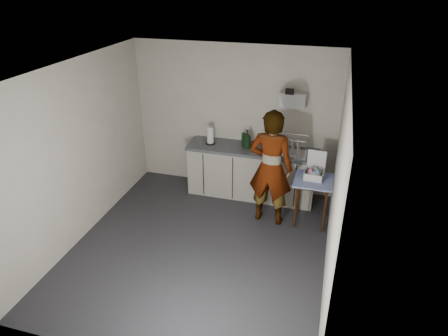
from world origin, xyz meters
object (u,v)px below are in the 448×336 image
(paper_towel, at_px, (210,136))
(bakery_box, at_px, (314,172))
(dark_bottle, at_px, (243,140))
(dish_rack, at_px, (293,150))
(kitchen_counter, at_px, (251,173))
(side_table, at_px, (313,185))
(soda_can, at_px, (254,144))
(standing_man, at_px, (271,168))
(soap_bottle, at_px, (247,139))

(paper_towel, bearing_deg, bakery_box, -15.95)
(dark_bottle, height_order, dish_rack, dish_rack)
(kitchen_counter, distance_m, paper_towel, 0.98)
(side_table, relative_size, soda_can, 5.60)
(standing_man, xyz_separation_m, bakery_box, (0.65, 0.20, -0.08))
(soap_bottle, bearing_deg, soda_can, 16.02)
(standing_man, bearing_deg, dish_rack, -106.56)
(side_table, height_order, soap_bottle, soap_bottle)
(dark_bottle, height_order, bakery_box, bakery_box)
(kitchen_counter, distance_m, side_table, 1.28)
(side_table, relative_size, bakery_box, 1.92)
(soda_can, relative_size, dish_rack, 0.32)
(standing_man, distance_m, dark_bottle, 0.98)
(kitchen_counter, relative_size, dark_bottle, 9.10)
(dark_bottle, bearing_deg, dish_rack, -5.75)
(soap_bottle, distance_m, bakery_box, 1.30)
(standing_man, bearing_deg, side_table, -164.73)
(paper_towel, distance_m, dish_rack, 1.46)
(soap_bottle, xyz_separation_m, dark_bottle, (-0.08, 0.06, -0.04))
(kitchen_counter, bearing_deg, soap_bottle, -167.61)
(soap_bottle, distance_m, dark_bottle, 0.11)
(soda_can, bearing_deg, side_table, -29.78)
(soap_bottle, height_order, paper_towel, soap_bottle)
(kitchen_counter, distance_m, soda_can, 0.55)
(soda_can, distance_m, bakery_box, 1.20)
(dish_rack, xyz_separation_m, bakery_box, (0.39, -0.48, -0.12))
(soda_can, relative_size, dark_bottle, 0.56)
(dish_rack, bearing_deg, standing_man, -111.29)
(soap_bottle, bearing_deg, standing_man, -53.12)
(side_table, relative_size, standing_man, 0.41)
(soap_bottle, height_order, soda_can, soap_bottle)
(soda_can, xyz_separation_m, dish_rack, (0.68, -0.06, 0.00))
(soda_can, xyz_separation_m, bakery_box, (1.06, -0.54, -0.12))
(side_table, height_order, standing_man, standing_man)
(soap_bottle, bearing_deg, kitchen_counter, 12.39)
(paper_towel, xyz_separation_m, dish_rack, (1.46, -0.05, -0.08))
(soda_can, distance_m, dark_bottle, 0.21)
(side_table, bearing_deg, soda_can, 150.74)
(bakery_box, bearing_deg, paper_towel, 168.46)
(paper_towel, relative_size, bakery_box, 0.77)
(kitchen_counter, relative_size, soap_bottle, 6.90)
(soap_bottle, distance_m, dish_rack, 0.80)
(side_table, height_order, soda_can, soda_can)
(soda_can, bearing_deg, paper_towel, -179.21)
(soda_can, distance_m, paper_towel, 0.78)
(paper_towel, bearing_deg, soap_bottle, -1.91)
(dish_rack, bearing_deg, bakery_box, -51.02)
(side_table, bearing_deg, bakery_box, 96.88)
(soap_bottle, bearing_deg, dark_bottle, 142.81)
(side_table, height_order, dish_rack, dish_rack)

